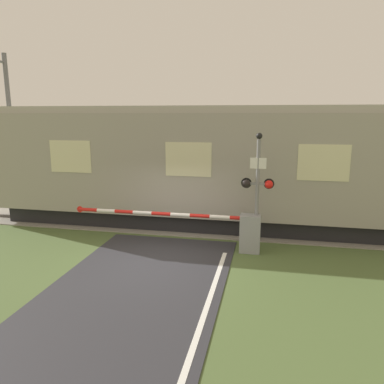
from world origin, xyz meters
The scene contains 6 objects.
ground_plane centered at (0.00, 0.00, 0.00)m, with size 80.00×80.00×0.00m, color #4C6033.
track_bed centered at (0.00, 3.83, 0.02)m, with size 36.00×3.20×0.13m.
train centered at (0.39, 3.83, 2.20)m, with size 15.28×2.84×4.32m.
crossing_barrier centered at (2.00, 1.31, 0.66)m, with size 5.87×0.44×1.14m.
signal_post centered at (2.67, 1.35, 2.00)m, with size 0.95×0.26×3.53m.
catenary_pole centered at (-8.59, 5.70, 3.48)m, with size 0.20×1.90×6.67m.
Camera 1 is at (2.98, -9.43, 4.04)m, focal length 35.00 mm.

